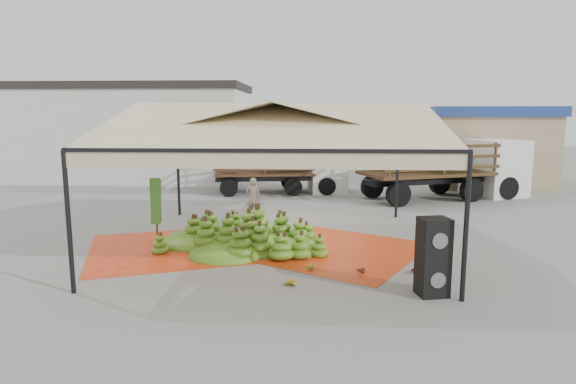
# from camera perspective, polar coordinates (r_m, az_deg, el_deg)

# --- Properties ---
(ground) EXTENTS (90.00, 90.00, 0.00)m
(ground) POSITION_cam_1_polar(r_m,az_deg,el_deg) (13.89, -1.17, -6.28)
(ground) COLOR slate
(ground) RESTS_ON ground
(canopy_tent) EXTENTS (8.10, 8.10, 4.00)m
(canopy_tent) POSITION_cam_1_polar(r_m,az_deg,el_deg) (13.40, -1.22, 7.46)
(canopy_tent) COLOR black
(canopy_tent) RESTS_ON ground
(building_white) EXTENTS (14.30, 6.30, 5.40)m
(building_white) POSITION_cam_1_polar(r_m,az_deg,el_deg) (29.51, -18.90, 6.75)
(building_white) COLOR silver
(building_white) RESTS_ON ground
(building_tan) EXTENTS (6.30, 5.30, 4.10)m
(building_tan) POSITION_cam_1_polar(r_m,az_deg,el_deg) (27.89, 22.04, 5.15)
(building_tan) COLOR tan
(building_tan) RESTS_ON ground
(tarp_left) EXTENTS (5.66, 5.53, 0.01)m
(tarp_left) POSITION_cam_1_polar(r_m,az_deg,el_deg) (13.93, -13.42, -6.46)
(tarp_left) COLOR #D55514
(tarp_left) RESTS_ON ground
(tarp_right) EXTENTS (5.70, 5.77, 0.01)m
(tarp_right) POSITION_cam_1_polar(r_m,az_deg,el_deg) (13.39, 5.84, -6.89)
(tarp_right) COLOR red
(tarp_right) RESTS_ON ground
(banana_heap) EXTENTS (6.16, 5.66, 1.07)m
(banana_heap) POSITION_cam_1_polar(r_m,az_deg,el_deg) (13.60, -5.20, -4.33)
(banana_heap) COLOR #397718
(banana_heap) RESTS_ON ground
(hand_yellow_a) EXTENTS (0.48, 0.40, 0.21)m
(hand_yellow_a) POSITION_cam_1_polar(r_m,az_deg,el_deg) (12.82, -0.56, -7.12)
(hand_yellow_a) COLOR gold
(hand_yellow_a) RESTS_ON ground
(hand_yellow_b) EXTENTS (0.62, 0.60, 0.22)m
(hand_yellow_b) POSITION_cam_1_polar(r_m,az_deg,el_deg) (10.59, 0.04, -10.64)
(hand_yellow_b) COLOR #B58924
(hand_yellow_b) RESTS_ON ground
(hand_red_a) EXTENTS (0.48, 0.44, 0.18)m
(hand_red_a) POSITION_cam_1_polar(r_m,az_deg,el_deg) (11.66, 8.35, -8.96)
(hand_red_a) COLOR #561913
(hand_red_a) RESTS_ON ground
(hand_red_b) EXTENTS (0.47, 0.39, 0.20)m
(hand_red_b) POSITION_cam_1_polar(r_m,az_deg,el_deg) (11.85, 14.46, -8.80)
(hand_red_b) COLOR #502612
(hand_red_b) RESTS_ON ground
(hand_green) EXTENTS (0.48, 0.45, 0.18)m
(hand_green) POSITION_cam_1_polar(r_m,az_deg,el_deg) (11.76, 2.31, -8.72)
(hand_green) COLOR #56851B
(hand_green) RESTS_ON ground
(hanging_bunches) EXTENTS (1.74, 0.24, 0.20)m
(hanging_bunches) POSITION_cam_1_polar(r_m,az_deg,el_deg) (11.82, 6.46, 3.87)
(hanging_bunches) COLOR #4E831B
(hanging_bunches) RESTS_ON ground
(speaker_stack) EXTENTS (0.69, 0.63, 1.63)m
(speaker_stack) POSITION_cam_1_polar(r_m,az_deg,el_deg) (10.37, 16.82, -7.38)
(speaker_stack) COLOR black
(speaker_stack) RESTS_ON ground
(banana_leaves) EXTENTS (0.96, 1.36, 3.70)m
(banana_leaves) POSITION_cam_1_polar(r_m,az_deg,el_deg) (14.87, -15.53, -5.58)
(banana_leaves) COLOR #296F1D
(banana_leaves) RESTS_ON ground
(vendor) EXTENTS (0.58, 0.42, 1.48)m
(vendor) POSITION_cam_1_polar(r_m,az_deg,el_deg) (17.31, -4.13, -0.71)
(vendor) COLOR gray
(vendor) RESTS_ON ground
(truck_left) EXTENTS (6.41, 3.01, 2.12)m
(truck_left) POSITION_cam_1_polar(r_m,az_deg,el_deg) (22.94, -0.26, 3.16)
(truck_left) COLOR #4D3119
(truck_left) RESTS_ON ground
(truck_right) EXTENTS (7.89, 5.10, 2.57)m
(truck_right) POSITION_cam_1_polar(r_m,az_deg,el_deg) (22.61, 18.68, 3.30)
(truck_right) COLOR #4C3719
(truck_right) RESTS_ON ground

